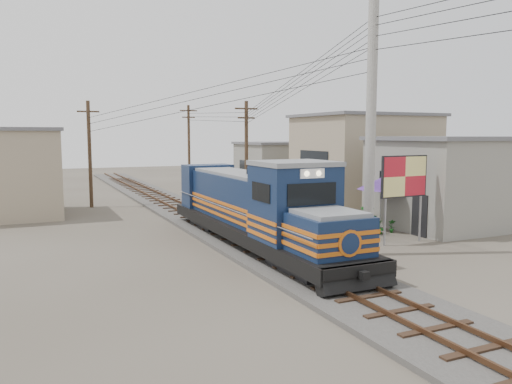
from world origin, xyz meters
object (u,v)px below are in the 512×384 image
market_umbrella (381,184)px  vendor (319,206)px  billboard (404,179)px  locomotive (255,209)px

market_umbrella → vendor: bearing=112.4°
billboard → market_umbrella: (1.09, 2.92, -0.54)m
market_umbrella → vendor: market_umbrella is taller
vendor → market_umbrella: bearing=84.9°
billboard → vendor: bearing=90.3°
locomotive → vendor: size_ratio=8.94×
vendor → billboard: bearing=65.7°
billboard → vendor: billboard is taller
vendor → locomotive: bearing=9.5°
locomotive → billboard: bearing=-17.9°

